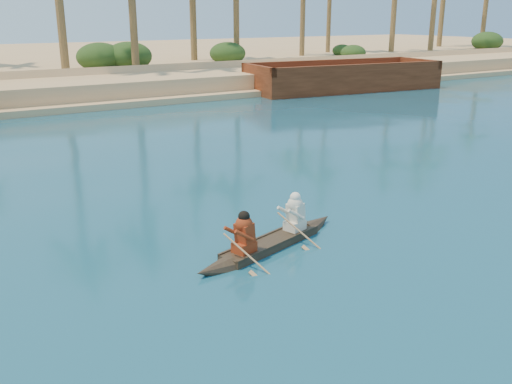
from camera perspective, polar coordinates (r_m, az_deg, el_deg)
ground at (r=12.98m, az=13.44°, el=-5.67°), size 160.00×160.00×0.00m
sandy_embankment at (r=55.96m, az=-23.69°, el=11.39°), size 150.00×51.00×1.50m
shrub_cluster at (r=40.83m, az=-20.17°, el=11.02°), size 100.00×6.00×2.40m
canoe at (r=12.71m, az=1.48°, el=-4.52°), size 4.47×1.81×1.23m
barge_right at (r=40.19m, az=8.74°, el=11.17°), size 13.73×5.95×2.22m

